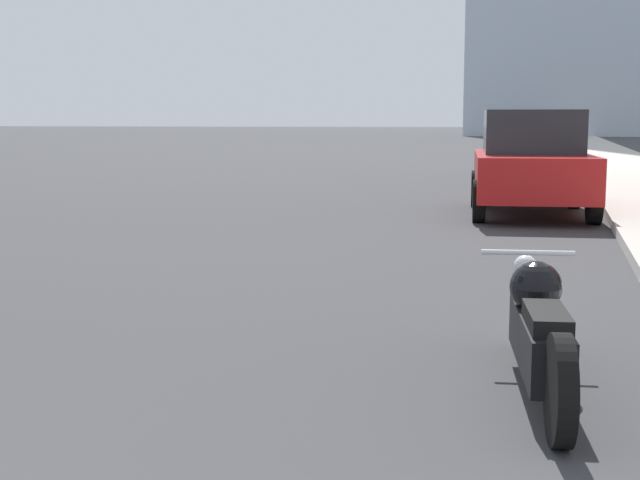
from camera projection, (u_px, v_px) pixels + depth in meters
sidewalk at (607, 155)px, 38.98m from camera, size 2.94×240.00×0.15m
motorcycle at (539, 330)px, 5.31m from camera, size 0.62×2.34×0.75m
parked_car_red at (531, 163)px, 15.11m from camera, size 2.26×4.32×1.78m
parked_car_white at (547, 145)px, 25.89m from camera, size 2.03×3.93×1.74m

